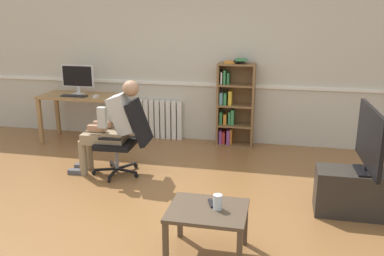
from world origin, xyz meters
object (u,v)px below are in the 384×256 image
at_px(imac_monitor, 78,77).
at_px(keyboard, 74,96).
at_px(computer_mouse, 96,96).
at_px(tv_stand, 363,193).
at_px(computer_desk, 82,102).
at_px(person_seated, 112,125).
at_px(coffee_table, 208,215).
at_px(bookshelf, 233,106).
at_px(radiator, 160,119).
at_px(drinking_glass, 218,202).
at_px(spare_remote, 211,203).
at_px(tv_screen, 370,139).
at_px(office_chair, 126,136).

relative_size(imac_monitor, keyboard, 1.31).
distance_m(computer_mouse, tv_stand, 4.07).
distance_m(computer_desk, imac_monitor, 0.39).
relative_size(computer_mouse, person_seated, 0.08).
bearing_deg(coffee_table, bookshelf, 92.98).
relative_size(radiator, coffee_table, 1.10).
distance_m(imac_monitor, radiator, 1.48).
height_order(computer_mouse, drinking_glass, computer_mouse).
height_order(bookshelf, radiator, bookshelf).
distance_m(keyboard, drinking_glass, 3.80).
bearing_deg(spare_remote, person_seated, -63.80).
relative_size(computer_desk, tv_screen, 1.32).
distance_m(imac_monitor, tv_screen, 4.47).
bearing_deg(tv_stand, imac_monitor, 155.93).
bearing_deg(coffee_table, person_seated, 133.81).
xyz_separation_m(computer_desk, tv_stand, (4.00, -1.74, -0.41)).
distance_m(person_seated, coffee_table, 2.21).
bearing_deg(drinking_glass, tv_screen, 38.06).
relative_size(bookshelf, office_chair, 1.38).
height_order(computer_desk, tv_stand, computer_desk).
relative_size(computer_desk, drinking_glass, 9.76).
relative_size(computer_mouse, tv_screen, 0.10).
relative_size(imac_monitor, office_chair, 0.55).
bearing_deg(computer_mouse, tv_stand, -23.77).
xyz_separation_m(radiator, coffee_table, (1.37, -3.21, 0.06)).
bearing_deg(bookshelf, keyboard, -170.02).
relative_size(keyboard, person_seated, 0.33).
xyz_separation_m(imac_monitor, spare_remote, (2.65, -2.81, -0.57)).
bearing_deg(coffee_table, tv_stand, 36.76).
bearing_deg(coffee_table, tv_screen, 36.73).
bearing_deg(bookshelf, office_chair, -127.75).
height_order(imac_monitor, computer_mouse, imac_monitor).
bearing_deg(spare_remote, computer_desk, -66.24).
bearing_deg(computer_mouse, imac_monitor, 153.08).
height_order(computer_mouse, tv_screen, tv_screen).
bearing_deg(drinking_glass, person_seated, 135.58).
distance_m(computer_desk, keyboard, 0.19).
bearing_deg(office_chair, drinking_glass, 39.08).
relative_size(computer_mouse, spare_remote, 0.67).
xyz_separation_m(imac_monitor, radiator, (1.26, 0.31, -0.70)).
distance_m(keyboard, person_seated, 1.55).
height_order(coffee_table, spare_remote, spare_remote).
distance_m(computer_desk, computer_mouse, 0.36).
bearing_deg(drinking_glass, imac_monitor, 133.34).
relative_size(computer_desk, spare_remote, 8.55).
bearing_deg(office_chair, tv_stand, 76.57).
distance_m(computer_mouse, tv_screen, 4.03).
xyz_separation_m(computer_desk, keyboard, (-0.05, -0.14, 0.12)).
bearing_deg(person_seated, computer_mouse, -149.68).
relative_size(computer_mouse, coffee_table, 0.15).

